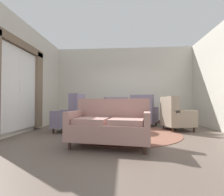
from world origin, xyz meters
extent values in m
plane|color=brown|center=(0.00, 0.00, 0.00)|extent=(8.00, 8.00, 0.00)
cube|color=beige|center=(0.00, 2.62, 1.59)|extent=(5.88, 0.08, 3.17)
cube|color=beige|center=(-2.86, 0.79, 1.59)|extent=(0.08, 3.67, 3.17)
cube|color=beige|center=(2.86, 0.79, 1.59)|extent=(0.08, 3.67, 3.17)
cube|color=#382319|center=(0.00, 2.57, 0.06)|extent=(5.72, 0.03, 0.12)
cylinder|color=brown|center=(0.00, 0.30, 0.01)|extent=(3.08, 3.08, 0.01)
cube|color=silver|center=(-2.80, -0.14, 1.21)|extent=(0.03, 1.47, 2.10)
cube|color=white|center=(-2.78, -0.14, 1.21)|extent=(0.02, 1.55, 2.18)
cube|color=white|center=(-2.78, -0.14, 1.21)|extent=(0.02, 0.04, 2.10)
cube|color=white|center=(-2.78, -0.14, 1.21)|extent=(0.02, 1.47, 0.04)
cube|color=#75604C|center=(-2.74, 0.78, 1.26)|extent=(0.10, 0.32, 2.40)
cube|color=#75604C|center=(-2.74, -0.14, 2.42)|extent=(0.10, 2.15, 0.20)
cylinder|color=#382319|center=(0.08, 0.47, 0.44)|extent=(0.98, 0.98, 0.04)
cylinder|color=#382319|center=(0.08, 0.47, 0.23)|extent=(0.10, 0.10, 0.38)
cube|color=#382319|center=(0.30, 0.46, 0.04)|extent=(0.28, 0.08, 0.07)
cube|color=#382319|center=(-0.02, 0.66, 0.04)|extent=(0.18, 0.28, 0.07)
cube|color=#382319|center=(-0.01, 0.26, 0.04)|extent=(0.16, 0.28, 0.07)
cylinder|color=#384C93|center=(0.12, 0.41, 0.47)|extent=(0.08, 0.08, 0.02)
ellipsoid|color=#384C93|center=(0.12, 0.41, 0.57)|extent=(0.14, 0.14, 0.19)
cylinder|color=#384C93|center=(0.12, 0.41, 0.71)|extent=(0.05, 0.05, 0.09)
torus|color=#384C93|center=(0.12, 0.41, 0.75)|extent=(0.09, 0.09, 0.02)
cube|color=tan|center=(-0.27, -1.14, 0.30)|extent=(1.63, 1.01, 0.31)
cube|color=tan|center=(-0.22, -0.81, 0.69)|extent=(1.54, 0.35, 0.48)
cube|color=tan|center=(-0.61, -1.13, 0.50)|extent=(0.69, 0.69, 0.10)
cube|color=tan|center=(0.06, -1.23, 0.50)|extent=(0.69, 0.69, 0.10)
cube|color=tan|center=(-0.98, -1.09, 0.56)|extent=(0.21, 0.72, 0.23)
cube|color=tan|center=(0.43, -1.29, 0.56)|extent=(0.21, 0.72, 0.23)
cylinder|color=#382319|center=(-0.97, -1.37, 0.07)|extent=(0.06, 0.06, 0.14)
cylinder|color=#382319|center=(0.35, -1.55, 0.07)|extent=(0.06, 0.06, 0.14)
cylinder|color=#382319|center=(-0.88, -0.73, 0.07)|extent=(0.06, 0.06, 0.14)
cylinder|color=#382319|center=(0.44, -0.91, 0.07)|extent=(0.06, 0.06, 0.14)
cube|color=slate|center=(-0.34, 1.84, 0.30)|extent=(1.01, 0.99, 0.32)
cube|color=slate|center=(-0.25, 1.53, 0.75)|extent=(0.83, 0.37, 0.58)
cube|color=slate|center=(0.07, 1.72, 0.82)|extent=(0.15, 0.22, 0.44)
cube|color=slate|center=(-0.62, 1.51, 0.82)|extent=(0.15, 0.22, 0.44)
cube|color=slate|center=(-0.01, 1.99, 0.55)|extent=(0.29, 0.68, 0.19)
cube|color=slate|center=(-0.70, 1.78, 0.55)|extent=(0.29, 0.68, 0.19)
cylinder|color=#382319|center=(-0.12, 2.23, 0.07)|extent=(0.06, 0.06, 0.14)
cylinder|color=#382319|center=(-0.75, 2.04, 0.07)|extent=(0.06, 0.06, 0.14)
cylinder|color=#382319|center=(0.06, 1.63, 0.07)|extent=(0.06, 0.06, 0.14)
cylinder|color=#382319|center=(-0.57, 1.44, 0.07)|extent=(0.06, 0.06, 0.14)
cube|color=gray|center=(1.65, 0.82, 0.27)|extent=(0.95, 0.90, 0.26)
cube|color=gray|center=(1.32, 0.75, 0.72)|extent=(0.29, 0.76, 0.63)
cube|color=gray|center=(1.47, 0.45, 0.79)|extent=(0.22, 0.14, 0.48)
cube|color=gray|center=(1.34, 1.08, 0.79)|extent=(0.22, 0.14, 0.48)
cube|color=gray|center=(1.76, 0.51, 0.52)|extent=(0.72, 0.25, 0.23)
cube|color=gray|center=(1.63, 1.14, 0.52)|extent=(0.72, 0.25, 0.23)
cylinder|color=#382319|center=(2.03, 0.60, 0.07)|extent=(0.06, 0.06, 0.14)
cylinder|color=#382319|center=(1.91, 1.17, 0.07)|extent=(0.06, 0.06, 0.14)
cylinder|color=#382319|center=(1.39, 0.46, 0.07)|extent=(0.06, 0.06, 0.14)
cylinder|color=#382319|center=(1.27, 1.04, 0.07)|extent=(0.06, 0.06, 0.14)
cube|color=slate|center=(-1.60, 0.37, 0.28)|extent=(0.81, 0.77, 0.28)
cube|color=slate|center=(-1.28, 0.36, 0.76)|extent=(0.16, 0.75, 0.68)
cube|color=slate|center=(-1.36, 0.69, 0.84)|extent=(0.20, 0.11, 0.52)
cube|color=slate|center=(-1.38, 0.04, 0.84)|extent=(0.20, 0.11, 0.52)
cube|color=slate|center=(-1.64, 0.70, 0.52)|extent=(0.69, 0.12, 0.20)
cube|color=slate|center=(-1.66, 0.05, 0.52)|extent=(0.69, 0.12, 0.20)
cylinder|color=#382319|center=(-1.91, 0.67, 0.07)|extent=(0.06, 0.06, 0.14)
cylinder|color=#382319|center=(-1.93, 0.08, 0.07)|extent=(0.06, 0.06, 0.14)
cylinder|color=#382319|center=(-1.28, 0.65, 0.07)|extent=(0.06, 0.06, 0.14)
cylinder|color=#382319|center=(-1.30, 0.06, 0.07)|extent=(0.06, 0.06, 0.14)
cube|color=slate|center=(0.76, 1.75, 0.30)|extent=(1.09, 1.12, 0.32)
cube|color=slate|center=(0.60, 1.43, 0.79)|extent=(0.78, 0.48, 0.66)
cube|color=slate|center=(0.96, 1.35, 0.87)|extent=(0.18, 0.22, 0.50)
cube|color=slate|center=(0.33, 1.66, 0.87)|extent=(0.18, 0.22, 0.50)
cube|color=slate|center=(1.10, 1.64, 0.57)|extent=(0.42, 0.72, 0.24)
cube|color=slate|center=(0.47, 1.95, 0.57)|extent=(0.42, 0.72, 0.24)
cylinder|color=#382319|center=(1.20, 1.92, 0.07)|extent=(0.06, 0.06, 0.14)
cylinder|color=#382319|center=(0.63, 2.20, 0.07)|extent=(0.06, 0.06, 0.14)
cylinder|color=#382319|center=(0.90, 1.30, 0.07)|extent=(0.06, 0.06, 0.14)
cylinder|color=#382319|center=(0.32, 1.58, 0.07)|extent=(0.06, 0.06, 0.14)
cylinder|color=#382319|center=(1.52, 1.10, 0.70)|extent=(0.55, 0.55, 0.03)
cylinder|color=#382319|center=(1.52, 1.10, 0.34)|extent=(0.07, 0.07, 0.68)
cylinder|color=#382319|center=(1.52, 1.10, 0.02)|extent=(0.36, 0.36, 0.04)
camera|label=1|loc=(0.01, -4.28, 0.85)|focal=26.10mm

